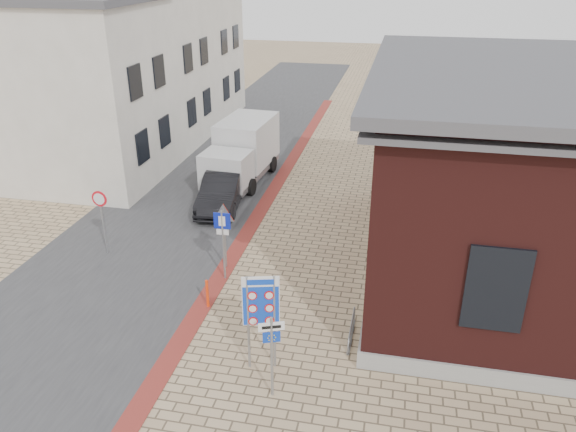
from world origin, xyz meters
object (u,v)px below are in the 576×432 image
Objects in this scene: sedan at (222,190)px; parking_sign at (223,233)px; box_truck at (242,151)px; bollard at (207,294)px; essen_sign at (272,345)px; border_sign at (261,303)px.

parking_sign is at bearing -77.98° from sedan.
sedan is 6.05m from parking_sign.
bollard is at bearing -75.39° from box_truck.
box_truck reaches higher than essen_sign.
bollard is (-2.30, 2.30, -1.49)m from border_sign.
box_truck is at bearing 88.34° from essen_sign.
sedan is at bearing 93.38° from essen_sign.
box_truck is 14.62m from essen_sign.
border_sign is 2.88× the size of bollard.
box_truck is at bearing 83.60° from sedan.
border_sign is 1.20× the size of essen_sign.
essen_sign reaches higher than bollard.
border_sign reaches higher than parking_sign.
border_sign is (4.23, -12.86, 0.53)m from box_truck.
border_sign is 3.58m from bollard.
bollard is (1.91, -7.36, -0.25)m from sedan.
essen_sign is at bearing -63.11° from parking_sign.
border_sign reaches higher than bollard.
bollard is at bearing -92.51° from parking_sign.
parking_sign is at bearing 90.00° from bollard.
sedan is at bearing 104.56° from bollard.
sedan reaches higher than bollard.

